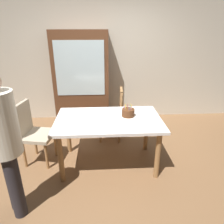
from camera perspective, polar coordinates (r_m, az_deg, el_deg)
name	(u,v)px	position (r m, az deg, el deg)	size (l,w,h in m)	color
ground	(109,162)	(3.26, -0.90, -13.89)	(6.40, 6.40, 0.00)	brown
back_wall	(105,59)	(4.52, -2.10, 14.44)	(6.40, 0.10, 2.60)	beige
dining_table	(109,125)	(2.92, -0.98, -3.57)	(1.48, 0.91, 0.75)	white
birthday_cake	(128,113)	(2.93, 4.50, -0.37)	(0.28, 0.28, 0.18)	silver
plate_near_celebrant	(78,125)	(2.71, -9.48, -3.73)	(0.22, 0.22, 0.01)	white
plate_far_side	(103,113)	(3.06, -2.55, -0.20)	(0.22, 0.22, 0.01)	white
fork_near_celebrant	(65,127)	(2.72, -12.88, -3.99)	(0.18, 0.02, 0.01)	silver
fork_far_side	(92,114)	(3.06, -5.54, -0.43)	(0.18, 0.02, 0.01)	silver
fork_near_guest	(131,124)	(2.72, 5.21, -3.39)	(0.18, 0.02, 0.01)	silver
chair_spindle_back	(112,115)	(3.71, -0.10, -0.93)	(0.47, 0.47, 0.95)	tan
chair_upholstered	(32,130)	(3.25, -21.44, -4.69)	(0.51, 0.51, 0.95)	tan
person_celebrant	(4,142)	(2.28, -27.80, -7.30)	(0.32, 0.32, 1.59)	#262328
china_cabinet	(82,79)	(4.31, -8.48, 9.11)	(1.10, 0.45, 1.90)	#56331E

